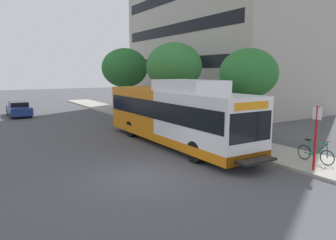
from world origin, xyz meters
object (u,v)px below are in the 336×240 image
(street_tree_far_block, at_px, (125,68))
(parked_car_far_lane, at_px, (19,109))
(transit_bus, at_px, (174,115))
(bus_stop_sign_pole, at_px, (316,133))
(bicycle_parked, at_px, (315,153))
(street_tree_mid_block, at_px, (174,67))
(street_tree_near_stop, at_px, (249,74))

(street_tree_far_block, bearing_deg, parked_car_far_lane, 167.65)
(transit_bus, xyz_separation_m, bus_stop_sign_pole, (2.02, -7.24, -0.05))
(bicycle_parked, height_order, street_tree_far_block, street_tree_far_block)
(bus_stop_sign_pole, relative_size, parked_car_far_lane, 0.58)
(bus_stop_sign_pole, distance_m, parked_car_far_lane, 25.85)
(bus_stop_sign_pole, bearing_deg, street_tree_far_block, 85.39)
(transit_bus, distance_m, street_tree_mid_block, 8.03)
(street_tree_mid_block, xyz_separation_m, parked_car_far_lane, (-10.02, 10.98, -3.80))
(street_tree_near_stop, relative_size, street_tree_far_block, 0.83)
(street_tree_near_stop, distance_m, parked_car_far_lane, 21.76)
(street_tree_mid_block, relative_size, parked_car_far_lane, 1.37)
(bus_stop_sign_pole, distance_m, street_tree_mid_block, 14.03)
(bicycle_parked, bearing_deg, street_tree_near_stop, 83.10)
(street_tree_near_stop, xyz_separation_m, street_tree_far_block, (0.17, 17.11, 0.47))
(transit_bus, xyz_separation_m, parked_car_far_lane, (-5.95, 17.33, -1.04))
(bus_stop_sign_pole, xyz_separation_m, parked_car_far_lane, (-7.96, 24.57, -0.99))
(bus_stop_sign_pole, bearing_deg, bicycle_parked, 31.00)
(bicycle_parked, bearing_deg, transit_bus, 115.06)
(street_tree_far_block, bearing_deg, bus_stop_sign_pole, -94.61)
(bicycle_parked, relative_size, street_tree_far_block, 0.28)
(transit_bus, height_order, street_tree_mid_block, street_tree_mid_block)
(bicycle_parked, xyz_separation_m, street_tree_mid_block, (0.99, 12.95, 3.90))
(bicycle_parked, height_order, parked_car_far_lane, parked_car_far_lane)
(street_tree_mid_block, distance_m, street_tree_far_block, 8.84)
(bicycle_parked, xyz_separation_m, parked_car_far_lane, (-9.03, 23.93, 0.10))
(transit_bus, distance_m, street_tree_near_stop, 4.70)
(bicycle_parked, distance_m, street_tree_mid_block, 13.56)
(bicycle_parked, distance_m, street_tree_far_block, 22.14)
(street_tree_near_stop, height_order, street_tree_far_block, street_tree_far_block)
(transit_bus, bearing_deg, bus_stop_sign_pole, -74.45)
(transit_bus, relative_size, bicycle_parked, 6.96)
(bus_stop_sign_pole, xyz_separation_m, street_tree_near_stop, (1.64, 5.33, 2.31))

